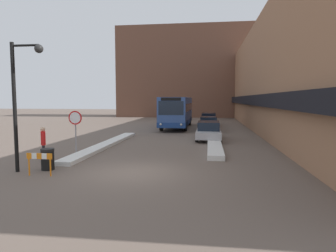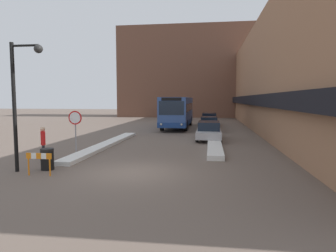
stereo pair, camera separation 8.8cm
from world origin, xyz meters
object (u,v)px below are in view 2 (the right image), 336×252
(parked_car_back, at_px, (209,119))
(stop_sign, at_px, (75,123))
(parked_car_middle, at_px, (209,124))
(street_lamp, at_px, (20,91))
(city_bus, at_px, (178,111))
(construction_barricade, at_px, (39,160))
(pedestrian, at_px, (43,141))
(parked_car_front, at_px, (209,131))
(trash_bin, at_px, (47,159))

(parked_car_back, distance_m, stop_sign, 21.60)
(parked_car_middle, relative_size, street_lamp, 0.83)
(city_bus, xyz_separation_m, construction_barricade, (-3.39, -21.33, -1.14))
(parked_car_back, height_order, pedestrian, pedestrian)
(parked_car_back, xyz_separation_m, construction_barricade, (-6.83, -24.73, -0.09))
(city_bus, bearing_deg, parked_car_middle, -35.82)
(construction_barricade, bearing_deg, street_lamp, 153.09)
(street_lamp, bearing_deg, pedestrian, 98.76)
(pedestrian, relative_size, construction_barricade, 1.60)
(parked_car_front, relative_size, pedestrian, 2.68)
(parked_car_front, height_order, pedestrian, pedestrian)
(city_bus, xyz_separation_m, pedestrian, (-4.77, -18.67, -0.76))
(trash_bin, bearing_deg, stop_sign, 94.13)
(parked_car_front, xyz_separation_m, parked_car_back, (0.00, 12.68, 0.04))
(parked_car_middle, xyz_separation_m, parked_car_back, (0.00, 5.88, 0.06))
(stop_sign, xyz_separation_m, pedestrian, (-0.89, -1.78, -0.76))
(trash_bin, xyz_separation_m, construction_barricade, (0.24, -1.04, 0.19))
(pedestrian, bearing_deg, stop_sign, 122.02)
(parked_car_middle, bearing_deg, street_lamp, -113.27)
(city_bus, distance_m, pedestrian, 19.28)
(parked_car_middle, distance_m, parked_car_back, 5.88)
(parked_car_middle, height_order, parked_car_back, parked_car_back)
(stop_sign, distance_m, construction_barricade, 4.61)
(parked_car_middle, bearing_deg, trash_bin, -111.64)
(pedestrian, bearing_deg, parked_car_middle, 121.84)
(parked_car_front, xyz_separation_m, trash_bin, (-7.07, -11.02, -0.24))
(city_bus, height_order, stop_sign, city_bus)
(parked_car_middle, height_order, trash_bin, parked_car_middle)
(parked_car_front, height_order, parked_car_middle, parked_car_front)
(street_lamp, xyz_separation_m, trash_bin, (0.81, 0.50, -2.99))
(city_bus, bearing_deg, construction_barricade, -99.03)
(parked_car_front, bearing_deg, trash_bin, -122.68)
(parked_car_middle, relative_size, construction_barricade, 4.18)
(parked_car_front, distance_m, pedestrian, 12.48)
(parked_car_middle, xyz_separation_m, pedestrian, (-8.20, -16.19, 0.35))
(parked_car_middle, height_order, pedestrian, pedestrian)
(parked_car_back, height_order, street_lamp, street_lamp)
(parked_car_front, height_order, street_lamp, street_lamp)
(stop_sign, bearing_deg, parked_car_front, 46.17)
(parked_car_back, bearing_deg, trash_bin, -106.60)
(parked_car_back, bearing_deg, parked_car_front, -90.00)
(trash_bin, distance_m, construction_barricade, 1.08)
(city_bus, relative_size, parked_car_front, 2.29)
(stop_sign, bearing_deg, parked_car_back, 70.19)
(parked_car_front, xyz_separation_m, stop_sign, (-7.31, -7.62, 1.10))
(city_bus, xyz_separation_m, parked_car_front, (3.44, -9.28, -1.10))
(street_lamp, height_order, construction_barricade, street_lamp)
(construction_barricade, bearing_deg, parked_car_back, 74.57)
(city_bus, height_order, parked_car_middle, city_bus)
(stop_sign, height_order, street_lamp, street_lamp)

